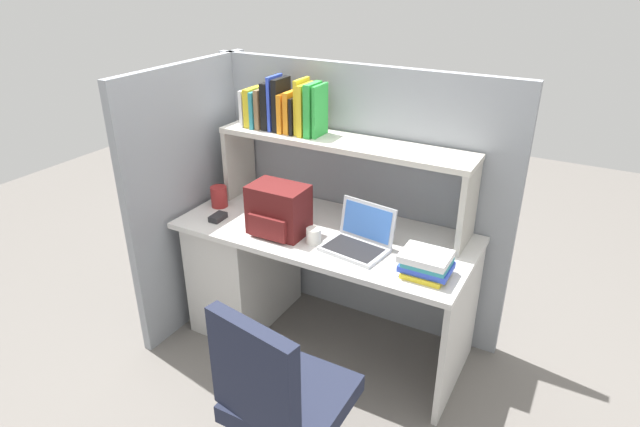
% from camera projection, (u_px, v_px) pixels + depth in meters
% --- Properties ---
extents(ground_plane, '(8.00, 8.00, 0.00)m').
position_uv_depth(ground_plane, '(324.00, 339.00, 3.19)').
color(ground_plane, slate).
extents(desk, '(1.60, 0.70, 0.73)m').
position_uv_depth(desk, '(267.00, 264.00, 3.19)').
color(desk, silver).
rests_on(desk, ground_plane).
extents(cubicle_partition_rear, '(1.84, 0.05, 1.55)m').
position_uv_depth(cubicle_partition_rear, '(355.00, 198.00, 3.16)').
color(cubicle_partition_rear, gray).
rests_on(cubicle_partition_rear, ground_plane).
extents(cubicle_partition_left, '(0.05, 1.06, 1.55)m').
position_uv_depth(cubicle_partition_left, '(195.00, 195.00, 3.19)').
color(cubicle_partition_left, gray).
rests_on(cubicle_partition_left, ground_plane).
extents(overhead_hutch, '(1.44, 0.28, 0.45)m').
position_uv_depth(overhead_hutch, '(342.00, 157.00, 2.89)').
color(overhead_hutch, '#BCB7AC').
rests_on(overhead_hutch, desk).
extents(reference_books_on_shelf, '(0.49, 0.18, 0.30)m').
position_uv_depth(reference_books_on_shelf, '(284.00, 108.00, 2.95)').
color(reference_books_on_shelf, white).
rests_on(reference_books_on_shelf, overhead_hutch).
extents(laptop, '(0.34, 0.29, 0.22)m').
position_uv_depth(laptop, '(359.00, 239.00, 2.68)').
color(laptop, '#B7BABF').
rests_on(laptop, desk).
extents(backpack, '(0.30, 0.23, 0.27)m').
position_uv_depth(backpack, '(278.00, 210.00, 2.80)').
color(backpack, '#591919').
rests_on(backpack, desk).
extents(computer_mouse, '(0.06, 0.11, 0.03)m').
position_uv_depth(computer_mouse, '(218.00, 217.00, 2.99)').
color(computer_mouse, '#262628').
rests_on(computer_mouse, desk).
extents(paper_cup, '(0.08, 0.08, 0.08)m').
position_uv_depth(paper_cup, '(314.00, 236.00, 2.73)').
color(paper_cup, white).
rests_on(paper_cup, desk).
extents(snack_canister, '(0.10, 0.10, 0.12)m').
position_uv_depth(snack_canister, '(219.00, 197.00, 3.13)').
color(snack_canister, maroon).
rests_on(snack_canister, desk).
extents(desk_book_stack, '(0.23, 0.19, 0.12)m').
position_uv_depth(desk_book_stack, '(426.00, 263.00, 2.45)').
color(desk_book_stack, yellow).
rests_on(desk_book_stack, desk).
extents(office_chair, '(0.52, 0.52, 0.93)m').
position_uv_depth(office_chair, '(283.00, 416.00, 2.14)').
color(office_chair, black).
rests_on(office_chair, ground_plane).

